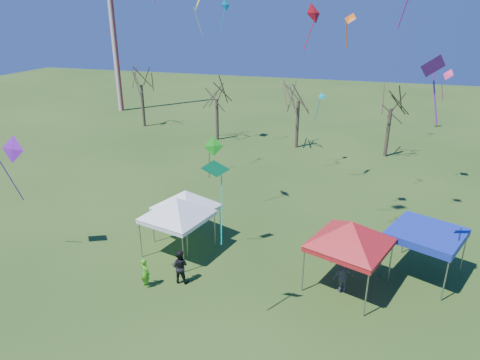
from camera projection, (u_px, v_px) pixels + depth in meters
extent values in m
plane|color=#2C4A18|center=(254.00, 299.00, 20.13)|extent=(140.00, 140.00, 0.00)
cylinder|color=silver|center=(111.00, 11.00, 53.34)|extent=(0.70, 0.70, 25.00)
cylinder|color=#3D2D21|center=(143.00, 106.00, 49.25)|extent=(0.32, 0.32, 4.78)
cylinder|color=#3D2D21|center=(217.00, 119.00, 44.16)|extent=(0.32, 0.32, 4.28)
cylinder|color=#3D2D21|center=(297.00, 124.00, 41.56)|extent=(0.32, 0.32, 4.64)
cylinder|color=#3D2D21|center=(388.00, 133.00, 39.00)|extent=(0.32, 0.32, 4.49)
cylinder|color=gray|center=(141.00, 240.00, 23.20)|extent=(0.06, 0.06, 2.08)
cylinder|color=gray|center=(174.00, 219.00, 25.52)|extent=(0.06, 0.06, 2.08)
cylinder|color=gray|center=(183.00, 255.00, 21.83)|extent=(0.06, 0.06, 2.08)
cylinder|color=gray|center=(215.00, 231.00, 24.15)|extent=(0.06, 0.06, 2.08)
cube|color=white|center=(177.00, 217.00, 23.24)|extent=(3.75, 3.75, 0.25)
pyramid|color=white|center=(176.00, 197.00, 22.81)|extent=(4.28, 4.28, 1.04)
cylinder|color=gray|center=(153.00, 227.00, 24.74)|extent=(0.06, 0.06, 1.97)
cylinder|color=gray|center=(187.00, 211.00, 26.76)|extent=(0.06, 0.06, 1.97)
cylinder|color=gray|center=(187.00, 242.00, 23.16)|extent=(0.06, 0.06, 1.97)
cylinder|color=gray|center=(220.00, 223.00, 25.17)|extent=(0.06, 0.06, 1.97)
cube|color=white|center=(186.00, 208.00, 24.55)|extent=(3.82, 3.82, 0.24)
pyramid|color=white|center=(185.00, 190.00, 24.14)|extent=(3.90, 3.90, 0.98)
cylinder|color=gray|center=(303.00, 271.00, 20.33)|extent=(0.07, 0.07, 2.22)
cylinder|color=gray|center=(332.00, 244.00, 22.65)|extent=(0.07, 0.07, 2.22)
cylinder|color=gray|center=(366.00, 295.00, 18.60)|extent=(0.07, 0.07, 2.22)
cylinder|color=gray|center=(390.00, 264.00, 20.92)|extent=(0.07, 0.07, 2.22)
cube|color=#B61116|center=(350.00, 245.00, 20.16)|extent=(4.26, 4.26, 0.27)
pyramid|color=#B61116|center=(352.00, 222.00, 19.70)|extent=(4.44, 4.44, 1.11)
cylinder|color=gray|center=(381.00, 258.00, 21.45)|extent=(0.06, 0.06, 2.16)
cylinder|color=gray|center=(404.00, 236.00, 23.59)|extent=(0.06, 0.06, 2.16)
cylinder|color=gray|center=(445.00, 281.00, 19.62)|extent=(0.06, 0.06, 2.16)
cylinder|color=gray|center=(463.00, 255.00, 21.77)|extent=(0.06, 0.06, 2.16)
cube|color=#0F26A2|center=(426.00, 235.00, 21.16)|extent=(4.26, 4.26, 0.26)
cube|color=#0F26A2|center=(427.00, 232.00, 21.09)|extent=(4.26, 4.26, 0.13)
imported|color=#48B51C|center=(145.00, 273.00, 20.79)|extent=(0.66, 0.55, 1.55)
imported|color=black|center=(180.00, 266.00, 21.10)|extent=(0.92, 0.74, 1.78)
imported|color=slate|center=(343.00, 277.00, 20.35)|extent=(1.06, 0.83, 1.68)
cone|color=#0DAAC9|center=(226.00, 5.00, 37.29)|extent=(0.79, 0.99, 0.96)
cube|color=#0DAAC9|center=(223.00, 19.00, 37.51)|extent=(0.62, 0.42, 1.79)
cone|color=#0BB3B0|center=(322.00, 96.00, 35.48)|extent=(0.82, 0.74, 0.60)
cube|color=#0BB3B0|center=(317.00, 110.00, 35.82)|extent=(0.43, 0.68, 1.94)
cone|color=#F03572|center=(448.00, 74.00, 29.89)|extent=(0.95, 0.97, 0.78)
cube|color=#F03572|center=(442.00, 89.00, 30.53)|extent=(0.48, 0.45, 1.71)
cone|color=purple|center=(12.00, 149.00, 21.39)|extent=(1.45, 0.60, 1.40)
cube|color=purple|center=(11.00, 180.00, 22.19)|extent=(0.10, 1.02, 2.74)
cone|color=#0DCCBC|center=(215.00, 168.00, 15.71)|extent=(1.23, 0.92, 0.97)
cube|color=#0DCCBC|center=(221.00, 210.00, 16.32)|extent=(0.13, 0.44, 2.83)
cone|color=red|center=(314.00, 13.00, 27.85)|extent=(1.20, 1.48, 1.31)
cube|color=red|center=(309.00, 35.00, 28.10)|extent=(0.73, 0.44, 2.03)
cone|color=#DB550B|center=(350.00, 18.00, 22.73)|extent=(0.87, 0.78, 0.59)
cube|color=#DB550B|center=(346.00, 35.00, 23.14)|extent=(0.19, 0.30, 1.35)
cone|color=#19A81A|center=(214.00, 146.00, 21.67)|extent=(1.09, 0.80, 0.98)
cube|color=#19A81A|center=(209.00, 165.00, 22.02)|extent=(0.26, 0.49, 1.58)
cone|color=yellow|center=(198.00, 3.00, 37.85)|extent=(1.22, 1.55, 1.31)
cube|color=yellow|center=(198.00, 22.00, 38.76)|extent=(0.69, 0.36, 2.47)
cone|color=#7417A3|center=(433.00, 65.00, 15.59)|extent=(1.28, 1.16, 0.95)
cube|color=#7417A3|center=(435.00, 98.00, 16.12)|extent=(0.42, 0.63, 1.90)
cube|color=purple|center=(403.00, 13.00, 17.21)|extent=(0.29, 0.29, 1.21)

